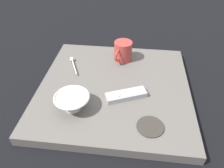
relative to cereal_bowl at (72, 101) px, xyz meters
The scene contains 7 objects.
ground_plane 0.23m from the cereal_bowl, 138.08° to the left, with size 6.00×6.00×0.00m, color black.
table 0.23m from the cereal_bowl, 138.08° to the left, with size 0.66×0.66×0.04m.
cereal_bowl is the anchor object (origin of this frame).
coffee_mug 0.41m from the cereal_bowl, 155.91° to the left, with size 0.12×0.09×0.10m.
teaspoon 0.32m from the cereal_bowl, 164.94° to the right, with size 0.14×0.07×0.02m.
tv_remote_near 0.22m from the cereal_bowl, 113.41° to the left, with size 0.12×0.18×0.03m.
drink_coaster 0.31m from the cereal_bowl, 78.76° to the left, with size 0.10×0.10×0.01m.
Camera 1 is at (0.73, 0.08, 0.66)m, focal length 34.38 mm.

